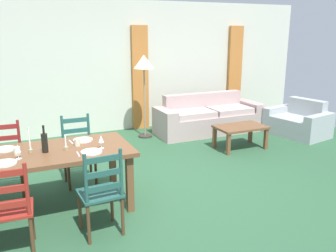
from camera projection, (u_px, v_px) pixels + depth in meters
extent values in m
cube|color=#2B5436|center=(166.00, 191.00, 4.87)|extent=(9.60, 9.60, 0.02)
cube|color=beige|center=(102.00, 68.00, 7.44)|extent=(9.60, 0.16, 2.70)
cube|color=#C17233|center=(140.00, 78.00, 7.69)|extent=(0.35, 0.08, 2.20)
cube|color=#C17233|center=(235.00, 73.00, 8.62)|extent=(0.35, 0.08, 2.20)
cube|color=brown|center=(48.00, 153.00, 4.13)|extent=(1.90, 0.96, 0.05)
cube|color=brown|center=(130.00, 184.00, 4.22)|extent=(0.08, 0.08, 0.70)
cube|color=brown|center=(112.00, 163.00, 4.89)|extent=(0.08, 0.08, 0.70)
cube|color=maroon|center=(10.00, 210.00, 3.39)|extent=(0.45, 0.43, 0.03)
cylinder|color=#51331F|center=(32.00, 220.00, 3.66)|extent=(0.04, 0.04, 0.43)
cylinder|color=#51331F|center=(32.00, 238.00, 3.35)|extent=(0.04, 0.04, 0.43)
cylinder|color=maroon|center=(27.00, 189.00, 3.23)|extent=(0.04, 0.04, 0.50)
cube|color=maroon|center=(7.00, 206.00, 3.20)|extent=(0.38, 0.05, 0.06)
cube|color=maroon|center=(5.00, 190.00, 3.16)|extent=(0.38, 0.05, 0.06)
cube|color=maroon|center=(3.00, 174.00, 3.12)|extent=(0.38, 0.05, 0.06)
cube|color=#245049|center=(100.00, 193.00, 3.75)|extent=(0.45, 0.43, 0.03)
cylinder|color=#51331F|center=(80.00, 210.00, 3.87)|extent=(0.04, 0.04, 0.43)
cylinder|color=#51331F|center=(112.00, 203.00, 4.03)|extent=(0.04, 0.04, 0.43)
cylinder|color=#51331F|center=(89.00, 225.00, 3.58)|extent=(0.04, 0.04, 0.43)
cylinder|color=#51331F|center=(123.00, 216.00, 3.74)|extent=(0.04, 0.04, 0.43)
cylinder|color=#245049|center=(86.00, 179.00, 3.45)|extent=(0.04, 0.04, 0.50)
cylinder|color=#245049|center=(121.00, 172.00, 3.61)|extent=(0.04, 0.04, 0.50)
cube|color=#245049|center=(104.00, 188.00, 3.57)|extent=(0.38, 0.05, 0.06)
cube|color=#245049|center=(104.00, 174.00, 3.53)|extent=(0.38, 0.05, 0.06)
cube|color=#245049|center=(103.00, 159.00, 3.49)|extent=(0.38, 0.05, 0.06)
cube|color=maroon|center=(6.00, 163.00, 4.60)|extent=(0.45, 0.43, 0.03)
cylinder|color=#51331F|center=(22.00, 183.00, 4.57)|extent=(0.04, 0.04, 0.43)
cylinder|color=#51331F|center=(23.00, 173.00, 4.88)|extent=(0.04, 0.04, 0.43)
cylinder|color=maroon|center=(19.00, 138.00, 4.75)|extent=(0.04, 0.04, 0.50)
cube|color=maroon|center=(6.00, 149.00, 4.72)|extent=(0.38, 0.05, 0.06)
cube|color=maroon|center=(4.00, 138.00, 4.68)|extent=(0.38, 0.05, 0.06)
cube|color=maroon|center=(3.00, 127.00, 4.65)|extent=(0.38, 0.05, 0.06)
cube|color=#235851|center=(79.00, 153.00, 4.97)|extent=(0.42, 0.40, 0.03)
cylinder|color=#51331F|center=(96.00, 171.00, 4.94)|extent=(0.04, 0.04, 0.43)
cylinder|color=#51331F|center=(69.00, 175.00, 4.80)|extent=(0.04, 0.04, 0.43)
cylinder|color=#51331F|center=(91.00, 163.00, 5.24)|extent=(0.04, 0.04, 0.43)
cylinder|color=#51331F|center=(65.00, 167.00, 5.10)|extent=(0.04, 0.04, 0.43)
cylinder|color=#235851|center=(89.00, 131.00, 5.12)|extent=(0.04, 0.04, 0.50)
cylinder|color=#235851|center=(63.00, 133.00, 4.98)|extent=(0.04, 0.04, 0.50)
cube|color=#235851|center=(76.00, 141.00, 5.08)|extent=(0.38, 0.03, 0.06)
cube|color=#235851|center=(76.00, 131.00, 5.04)|extent=(0.38, 0.03, 0.06)
cube|color=#235851|center=(75.00, 120.00, 5.00)|extent=(0.38, 0.03, 0.06)
cylinder|color=white|center=(5.00, 163.00, 3.72)|extent=(0.24, 0.24, 0.02)
cylinder|color=white|center=(92.00, 152.00, 4.07)|extent=(0.24, 0.24, 0.02)
cube|color=silver|center=(78.00, 154.00, 4.01)|extent=(0.02, 0.17, 0.01)
cylinder|color=white|center=(5.00, 149.00, 4.16)|extent=(0.24, 0.24, 0.02)
cylinder|color=white|center=(83.00, 140.00, 4.51)|extent=(0.24, 0.24, 0.02)
cube|color=silver|center=(71.00, 142.00, 4.46)|extent=(0.03, 0.17, 0.01)
cylinder|color=black|center=(45.00, 143.00, 4.05)|extent=(0.07, 0.07, 0.22)
cylinder|color=black|center=(43.00, 130.00, 4.02)|extent=(0.02, 0.02, 0.08)
cylinder|color=black|center=(43.00, 126.00, 4.00)|extent=(0.03, 0.03, 0.02)
cylinder|color=white|center=(19.00, 159.00, 3.87)|extent=(0.06, 0.06, 0.01)
cylinder|color=white|center=(18.00, 155.00, 3.86)|extent=(0.01, 0.01, 0.07)
cone|color=white|center=(18.00, 148.00, 3.84)|extent=(0.06, 0.06, 0.08)
cylinder|color=white|center=(101.00, 148.00, 4.22)|extent=(0.06, 0.06, 0.01)
cylinder|color=white|center=(101.00, 145.00, 4.21)|extent=(0.01, 0.01, 0.07)
cone|color=white|center=(101.00, 139.00, 4.19)|extent=(0.06, 0.06, 0.08)
cylinder|color=beige|center=(77.00, 142.00, 4.30)|extent=(0.07, 0.07, 0.09)
cylinder|color=beige|center=(17.00, 151.00, 3.99)|extent=(0.07, 0.07, 0.09)
cylinder|color=#998C66|center=(31.00, 151.00, 4.06)|extent=(0.05, 0.05, 0.04)
cylinder|color=white|center=(29.00, 138.00, 4.02)|extent=(0.02, 0.02, 0.26)
cylinder|color=#998C66|center=(66.00, 148.00, 4.16)|extent=(0.05, 0.05, 0.04)
cylinder|color=white|center=(65.00, 141.00, 4.13)|extent=(0.02, 0.02, 0.13)
cube|color=#B19793|center=(209.00, 123.00, 7.58)|extent=(1.80, 0.81, 0.40)
cube|color=#B19793|center=(202.00, 111.00, 7.79)|extent=(1.80, 0.21, 0.80)
cube|color=#B19793|center=(249.00, 115.00, 7.96)|extent=(0.24, 0.80, 0.58)
cube|color=#B19793|center=(165.00, 124.00, 7.15)|extent=(0.24, 0.80, 0.58)
cube|color=#C6A9A5|center=(229.00, 110.00, 7.65)|extent=(0.86, 0.64, 0.12)
cube|color=#C6A9A5|center=(192.00, 114.00, 7.29)|extent=(0.86, 0.64, 0.12)
cube|color=brown|center=(241.00, 127.00, 6.50)|extent=(0.90, 0.56, 0.04)
cube|color=brown|center=(228.00, 144.00, 6.20)|extent=(0.06, 0.06, 0.38)
cube|color=brown|center=(266.00, 139.00, 6.51)|extent=(0.06, 0.06, 0.38)
cube|color=brown|center=(215.00, 137.00, 6.60)|extent=(0.06, 0.06, 0.38)
cube|color=brown|center=(250.00, 133.00, 6.92)|extent=(0.06, 0.06, 0.38)
cube|color=#A1A8AB|center=(297.00, 126.00, 7.39)|extent=(0.94, 0.94, 0.38)
cube|color=#A1A8AB|center=(306.00, 116.00, 7.52)|extent=(0.36, 0.82, 0.72)
cube|color=#A1A8AB|center=(319.00, 128.00, 6.99)|extent=(0.82, 0.34, 0.52)
cube|color=#A1A8AB|center=(278.00, 118.00, 7.76)|extent=(0.82, 0.34, 0.52)
cylinder|color=#332D28|center=(145.00, 136.00, 7.32)|extent=(0.28, 0.28, 0.03)
cylinder|color=gray|center=(145.00, 103.00, 7.14)|extent=(0.03, 0.03, 1.35)
cone|color=beige|center=(144.00, 62.00, 6.94)|extent=(0.40, 0.40, 0.26)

